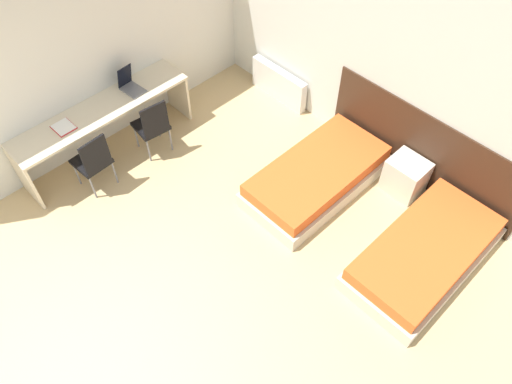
{
  "coord_description": "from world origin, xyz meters",
  "views": [
    {
      "loc": [
        2.59,
        -0.13,
        5.01
      ],
      "look_at": [
        0.0,
        2.39,
        0.55
      ],
      "focal_mm": 35.0,
      "sensor_mm": 36.0,
      "label": 1
    }
  ],
  "objects_px": {
    "bed_near_door": "(424,254)",
    "chair_near_notebook": "(93,160)",
    "bed_near_window": "(317,176)",
    "chair_near_laptop": "(152,124)",
    "laptop": "(130,85)",
    "nightstand": "(405,176)"
  },
  "relations": [
    {
      "from": "bed_near_door",
      "to": "laptop",
      "type": "xyz_separation_m",
      "value": [
        -4.03,
        -1.04,
        0.65
      ]
    },
    {
      "from": "bed_near_door",
      "to": "chair_near_notebook",
      "type": "height_order",
      "value": "chair_near_notebook"
    },
    {
      "from": "bed_near_window",
      "to": "laptop",
      "type": "distance_m",
      "value": 2.7
    },
    {
      "from": "chair_near_laptop",
      "to": "laptop",
      "type": "distance_m",
      "value": 0.59
    },
    {
      "from": "bed_near_window",
      "to": "chair_near_notebook",
      "type": "distance_m",
      "value": 2.8
    },
    {
      "from": "bed_near_door",
      "to": "nightstand",
      "type": "relative_size",
      "value": 3.9
    },
    {
      "from": "bed_near_window",
      "to": "nightstand",
      "type": "bearing_deg",
      "value": 43.26
    },
    {
      "from": "bed_near_door",
      "to": "nightstand",
      "type": "bearing_deg",
      "value": 136.74
    },
    {
      "from": "bed_near_door",
      "to": "laptop",
      "type": "height_order",
      "value": "laptop"
    },
    {
      "from": "chair_near_laptop",
      "to": "chair_near_notebook",
      "type": "bearing_deg",
      "value": -83.32
    },
    {
      "from": "nightstand",
      "to": "chair_near_notebook",
      "type": "relative_size",
      "value": 0.56
    },
    {
      "from": "chair_near_laptop",
      "to": "bed_near_door",
      "type": "bearing_deg",
      "value": 23.69
    },
    {
      "from": "nightstand",
      "to": "laptop",
      "type": "distance_m",
      "value": 3.74
    },
    {
      "from": "laptop",
      "to": "chair_near_laptop",
      "type": "bearing_deg",
      "value": -12.08
    },
    {
      "from": "chair_near_laptop",
      "to": "laptop",
      "type": "relative_size",
      "value": 2.62
    },
    {
      "from": "chair_near_laptop",
      "to": "laptop",
      "type": "bearing_deg",
      "value": 179.65
    },
    {
      "from": "bed_near_door",
      "to": "chair_near_notebook",
      "type": "xyz_separation_m",
      "value": [
        -3.56,
        -2.0,
        0.3
      ]
    },
    {
      "from": "chair_near_notebook",
      "to": "laptop",
      "type": "distance_m",
      "value": 1.12
    },
    {
      "from": "bed_near_window",
      "to": "chair_near_laptop",
      "type": "height_order",
      "value": "chair_near_laptop"
    },
    {
      "from": "laptop",
      "to": "bed_near_window",
      "type": "bearing_deg",
      "value": 18.16
    },
    {
      "from": "bed_near_door",
      "to": "laptop",
      "type": "relative_size",
      "value": 5.68
    },
    {
      "from": "chair_near_notebook",
      "to": "bed_near_window",
      "type": "bearing_deg",
      "value": 42.32
    }
  ]
}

